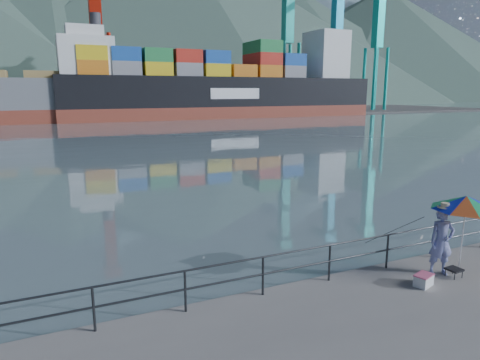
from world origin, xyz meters
name	(u,v)px	position (x,y,z in m)	size (l,w,h in m)	color
harbor_water	(65,108)	(0.00, 130.00, 0.00)	(500.00, 280.00, 0.00)	slate
far_dock	(120,113)	(10.00, 93.00, 0.00)	(200.00, 40.00, 0.40)	#514F4C
guardrail	(297,268)	(0.00, 1.70, 0.52)	(22.00, 0.06, 1.03)	#2D3033
mountains	(138,25)	(38.82, 207.75, 35.55)	(600.00, 332.80, 80.00)	#385147
port_cranes	(220,40)	(31.00, 84.00, 16.00)	(116.00, 28.00, 38.40)	#B8331F
container_stacks	(209,100)	(31.73, 93.97, 2.79)	(58.00, 8.40, 7.80)	yellow
fisherman	(441,241)	(4.04, 0.79, 0.95)	(0.69, 0.45, 1.89)	navy
beach_umbrella	(466,203)	(4.59, 0.59, 2.03)	(2.23, 2.23, 2.22)	white
folding_stool	(454,272)	(4.25, 0.47, 0.13)	(0.40, 0.40, 0.24)	black
cooler_bag	(423,281)	(3.06, 0.41, 0.14)	(0.49, 0.33, 0.29)	silver
fishing_rod	(391,259)	(3.61, 2.15, 0.00)	(0.02, 0.02, 2.12)	black
bulk_carrier	(1,96)	(-11.74, 73.22, 4.18)	(48.18, 8.34, 14.50)	brown
container_ship	(232,87)	(29.37, 73.70, 5.81)	(63.16, 10.53, 18.10)	brown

